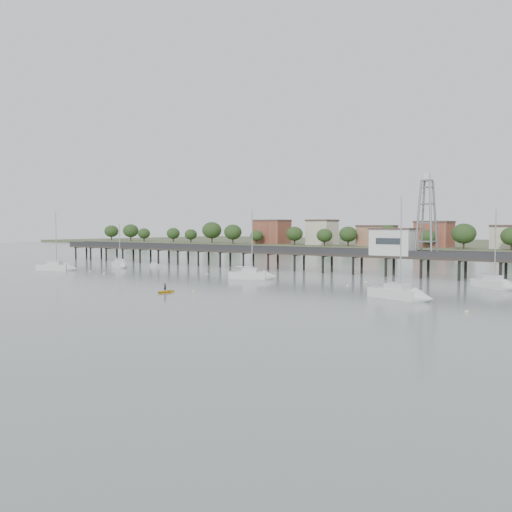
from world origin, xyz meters
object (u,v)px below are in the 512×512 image
Objects in this scene: sailboat_b at (121,265)px; yellow_dinghy at (165,293)px; lattice_tower at (427,218)px; sailboat_e at (498,285)px; sailboat_d at (407,295)px; pier at (286,253)px; sailboat_c at (257,275)px; sailboat_a at (60,268)px; white_tender at (155,266)px.

yellow_dinghy is (44.57, -29.23, -0.66)m from sailboat_b.
sailboat_e is at bearing -37.53° from lattice_tower.
sailboat_d is 21.85m from sailboat_e.
yellow_dinghy is at bearing -77.95° from pier.
sailboat_c is at bearing -70.25° from pier.
sailboat_e is (82.05, 5.03, -0.01)m from sailboat_b.
sailboat_a is (-86.07, -18.37, -0.00)m from sailboat_e.
sailboat_c reaches higher than pier.
lattice_tower reaches higher than sailboat_e.
sailboat_c reaches higher than yellow_dinghy.
sailboat_d is (41.03, -33.11, -3.16)m from pier.
sailboat_d is at bearing 0.86° from white_tender.
white_tender is at bearing -158.55° from pier.
pier is 47.67m from yellow_dinghy.
lattice_tower is at bearing 33.59° from sailboat_b.
pier is at bearing 45.43° from sailboat_b.
pier is at bearing -163.84° from sailboat_e.
white_tender is at bearing 33.83° from sailboat_a.
sailboat_d reaches higher than yellow_dinghy.
white_tender is at bearing 65.70° from sailboat_b.
sailboat_e is at bearing 17.43° from white_tender.
white_tender is 1.19× the size of yellow_dinghy.
sailboat_d is 33.86m from yellow_dinghy.
sailboat_d is at bearing -73.95° from lattice_tower.
sailboat_d reaches higher than pier.
sailboat_d is at bearing -76.33° from sailboat_e.
lattice_tower is 1.46× the size of sailboat_b.
sailboat_b is 7.92m from white_tender.
sailboat_e is 3.78× the size of white_tender.
sailboat_a is 51.13m from yellow_dinghy.
sailboat_a reaches higher than pier.
sailboat_d is (9.53, -33.11, -10.46)m from lattice_tower.
sailboat_c is 1.25× the size of sailboat_b.
sailboat_c is 25.56m from yellow_dinghy.
yellow_dinghy is (2.37, -25.44, -0.64)m from sailboat_c.
lattice_tower is at bearing -6.30° from sailboat_a.
pier is 22.56m from sailboat_c.
sailboat_b is at bearing -145.88° from sailboat_e.
sailboat_a reaches higher than yellow_dinghy.
sailboat_d is at bearing 7.13° from sailboat_b.
pier is at bearing 39.42° from white_tender.
sailboat_b is (-75.68, 15.87, 0.02)m from sailboat_d.
pier is 31.59m from white_tender.
sailboat_d is at bearing -38.91° from pier.
sailboat_d is 1.36× the size of sailboat_b.
sailboat_d is 73.51m from white_tender.
sailboat_a is at bearing -141.67° from pier.
sailboat_e is at bearing -17.80° from sailboat_a.
lattice_tower is 1.15× the size of sailboat_a.
sailboat_e is 76.63m from white_tender.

